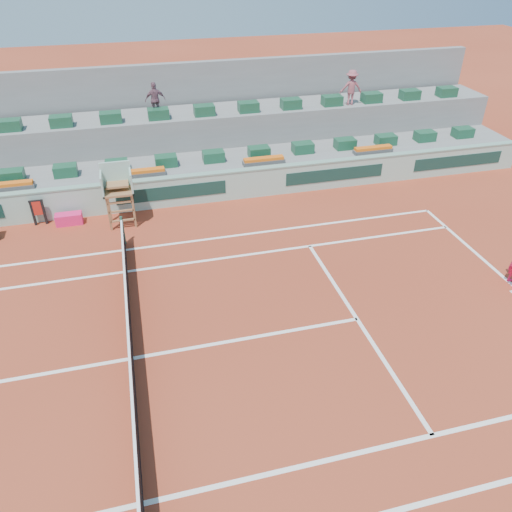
% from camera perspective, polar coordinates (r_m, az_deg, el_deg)
% --- Properties ---
extents(ground, '(90.00, 90.00, 0.00)m').
position_cam_1_polar(ground, '(13.84, -13.88, -11.30)').
color(ground, maroon).
rests_on(ground, ground).
extents(seating_tier_lower, '(36.00, 4.00, 1.20)m').
position_cam_1_polar(seating_tier_lower, '(22.58, -15.36, 8.89)').
color(seating_tier_lower, gray).
rests_on(seating_tier_lower, ground).
extents(seating_tier_upper, '(36.00, 2.40, 2.60)m').
position_cam_1_polar(seating_tier_upper, '(23.80, -15.70, 11.94)').
color(seating_tier_upper, gray).
rests_on(seating_tier_upper, ground).
extents(stadium_back_wall, '(36.00, 0.40, 4.40)m').
position_cam_1_polar(stadium_back_wall, '(25.03, -16.10, 15.12)').
color(stadium_back_wall, gray).
rests_on(stadium_back_wall, ground).
extents(player_bag, '(0.98, 0.44, 0.44)m').
position_cam_1_polar(player_bag, '(20.41, -20.59, 3.99)').
color(player_bag, '#F82068').
rests_on(player_bag, ground).
extents(spectator_mid, '(0.91, 0.47, 1.49)m').
position_cam_1_polar(spectator_mid, '(22.86, -11.44, 17.09)').
color(spectator_mid, '#7A5160').
rests_on(spectator_mid, seating_tier_upper).
extents(spectator_right, '(1.09, 0.74, 1.57)m').
position_cam_1_polar(spectator_right, '(24.63, 10.82, 18.40)').
color(spectator_right, '#974B53').
rests_on(spectator_right, seating_tier_upper).
extents(court_lines, '(23.89, 11.09, 0.01)m').
position_cam_1_polar(court_lines, '(13.84, -13.88, -11.28)').
color(court_lines, white).
rests_on(court_lines, ground).
extents(tennis_net, '(0.10, 11.97, 1.10)m').
position_cam_1_polar(tennis_net, '(13.49, -14.17, -9.70)').
color(tennis_net, black).
rests_on(tennis_net, ground).
extents(advertising_hoarding, '(36.00, 0.34, 1.26)m').
position_cam_1_polar(advertising_hoarding, '(20.56, -15.15, 6.56)').
color(advertising_hoarding, '#9DC6B3').
rests_on(advertising_hoarding, ground).
extents(umpire_chair, '(1.10, 0.90, 2.40)m').
position_cam_1_polar(umpire_chair, '(19.27, -15.53, 7.67)').
color(umpire_chair, brown).
rests_on(umpire_chair, ground).
extents(seat_row_lower, '(32.90, 0.60, 0.44)m').
position_cam_1_polar(seat_row_lower, '(21.43, -15.62, 9.93)').
color(seat_row_lower, '#194C31').
rests_on(seat_row_lower, seating_tier_lower).
extents(seat_row_upper, '(32.90, 0.60, 0.44)m').
position_cam_1_polar(seat_row_upper, '(22.75, -16.26, 14.97)').
color(seat_row_upper, '#194C31').
rests_on(seat_row_upper, seating_tier_upper).
extents(flower_planters, '(26.80, 0.36, 0.28)m').
position_cam_1_polar(flower_planters, '(20.84, -19.66, 8.26)').
color(flower_planters, '#4C4C4C').
rests_on(flower_planters, seating_tier_lower).
extents(towel_rack, '(0.52, 0.09, 1.03)m').
position_cam_1_polar(towel_rack, '(20.62, -23.66, 4.80)').
color(towel_rack, black).
rests_on(towel_rack, ground).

